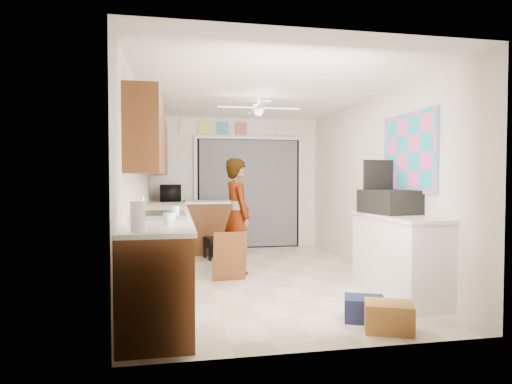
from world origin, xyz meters
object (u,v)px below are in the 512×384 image
cardboard_box (389,317)px  dog (211,247)px  cup (170,218)px  paper_towel_roll (138,217)px  microwave (171,193)px  navy_crate (364,309)px  man (238,216)px  suitcase (390,202)px

cardboard_box → dog: size_ratio=0.80×
cup → paper_towel_roll: paper_towel_roll is taller
cup → paper_towel_roll: (-0.23, -0.65, 0.07)m
microwave → navy_crate: bearing=-154.8°
cup → navy_crate: bearing=-9.0°
paper_towel_roll → cardboard_box: (2.13, 0.05, -0.93)m
cardboard_box → navy_crate: cardboard_box is taller
cup → paper_towel_roll: size_ratio=0.47×
microwave → cup: bearing=-179.5°
cup → man: 2.17m
man → dog: bearing=4.6°
microwave → suitcase: 3.98m
cup → microwave: bearing=90.4°
suitcase → man: 2.13m
microwave → dog: (0.66, -0.58, -0.89)m
cup → man: (0.92, 1.96, -0.17)m
man → cup: bearing=144.5°
microwave → man: (0.95, -1.67, -0.27)m
cup → dog: cup is taller
cardboard_box → dog: (-1.27, 3.64, 0.07)m
navy_crate → man: (-0.89, 2.24, 0.71)m
navy_crate → dog: (-1.18, 3.34, 0.09)m
dog → paper_towel_roll: bearing=-118.1°
suitcase → dog: (-1.89, 2.48, -0.88)m
paper_towel_roll → suitcase: (2.75, 1.21, 0.02)m
cup → suitcase: suitcase is taller
navy_crate → dog: bearing=109.5°
paper_towel_roll → cup: bearing=70.1°
cardboard_box → navy_crate: 0.32m
man → navy_crate: bearing=-168.7°
man → dog: 1.29m
suitcase → navy_crate: (-0.70, -0.85, -0.97)m
paper_towel_roll → dog: paper_towel_roll is taller
cup → suitcase: size_ratio=0.18×
microwave → suitcase: size_ratio=0.83×
cup → paper_towel_roll: 0.69m
navy_crate → man: 2.52m
cardboard_box → suitcase: bearing=62.0°
paper_towel_roll → dog: size_ratio=0.47×
cardboard_box → man: size_ratio=0.25×
paper_towel_roll → cardboard_box: paper_towel_roll is taller
microwave → cup: microwave is taller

